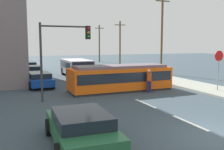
% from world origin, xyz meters
% --- Properties ---
extents(ground_plane, '(120.00, 120.00, 0.00)m').
position_xyz_m(ground_plane, '(0.00, 10.00, 0.00)').
color(ground_plane, '#374650').
extents(lane_stripe_1, '(0.16, 2.40, 0.01)m').
position_xyz_m(lane_stripe_1, '(0.00, 2.00, 0.01)').
color(lane_stripe_1, silver).
rests_on(lane_stripe_1, ground).
extents(lane_stripe_2, '(0.16, 2.40, 0.01)m').
position_xyz_m(lane_stripe_2, '(0.00, 6.00, 0.01)').
color(lane_stripe_2, silver).
rests_on(lane_stripe_2, ground).
extents(lane_stripe_3, '(0.16, 2.40, 0.01)m').
position_xyz_m(lane_stripe_3, '(0.00, 16.48, 0.01)').
color(lane_stripe_3, silver).
rests_on(lane_stripe_3, ground).
extents(lane_stripe_4, '(0.16, 2.40, 0.01)m').
position_xyz_m(lane_stripe_4, '(0.00, 22.48, 0.01)').
color(lane_stripe_4, silver).
rests_on(lane_stripe_4, ground).
extents(streetcar_tram, '(7.69, 2.67, 1.93)m').
position_xyz_m(streetcar_tram, '(0.35, 10.48, 0.99)').
color(streetcar_tram, '#F95D11').
rests_on(streetcar_tram, ground).
extents(city_bus, '(2.60, 5.39, 1.79)m').
position_xyz_m(city_bus, '(-0.54, 20.23, 1.03)').
color(city_bus, '#BBB1C4').
rests_on(city_bus, ground).
extents(pedestrian_crossing, '(0.50, 0.36, 1.67)m').
position_xyz_m(pedestrian_crossing, '(1.96, 8.96, 0.94)').
color(pedestrian_crossing, navy).
rests_on(pedestrian_crossing, ground).
extents(parked_sedan_near, '(2.20, 4.36, 1.19)m').
position_xyz_m(parked_sedan_near, '(-5.14, 1.42, 0.62)').
color(parked_sedan_near, '#245D38').
rests_on(parked_sedan_near, ground).
extents(parked_sedan_mid, '(2.04, 4.34, 1.19)m').
position_xyz_m(parked_sedan_mid, '(-5.09, 14.44, 0.62)').
color(parked_sedan_mid, '#0F389A').
rests_on(parked_sedan_mid, ground).
extents(parked_sedan_far, '(2.16, 4.31, 1.19)m').
position_xyz_m(parked_sedan_far, '(-5.10, 21.29, 0.62)').
color(parked_sedan_far, silver).
rests_on(parked_sedan_far, ground).
extents(parked_sedan_furthest, '(2.05, 4.55, 1.19)m').
position_xyz_m(parked_sedan_furthest, '(-4.97, 27.54, 0.63)').
color(parked_sedan_furthest, '#306033').
rests_on(parked_sedan_furthest, ground).
extents(stop_sign, '(0.76, 0.07, 2.88)m').
position_xyz_m(stop_sign, '(6.72, 7.26, 2.19)').
color(stop_sign, gray).
rests_on(stop_sign, sidewalk_curb_right).
extents(traffic_light_mast, '(3.14, 0.33, 4.76)m').
position_xyz_m(traffic_light_mast, '(-4.29, 8.80, 3.37)').
color(traffic_light_mast, '#333333').
rests_on(traffic_light_mast, ground).
extents(utility_pole_mid, '(1.80, 0.24, 8.97)m').
position_xyz_m(utility_pole_mid, '(9.29, 18.76, 4.67)').
color(utility_pole_mid, brown).
rests_on(utility_pole_mid, ground).
extents(utility_pole_far, '(1.80, 0.24, 7.08)m').
position_xyz_m(utility_pole_far, '(9.30, 30.85, 3.72)').
color(utility_pole_far, brown).
rests_on(utility_pole_far, ground).
extents(utility_pole_distant, '(1.80, 0.24, 7.07)m').
position_xyz_m(utility_pole_distant, '(9.03, 40.12, 3.71)').
color(utility_pole_distant, '#4A412C').
rests_on(utility_pole_distant, ground).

